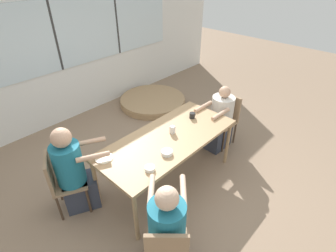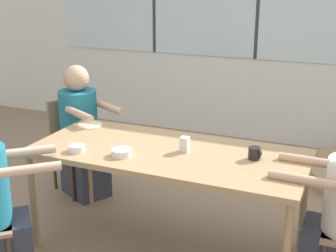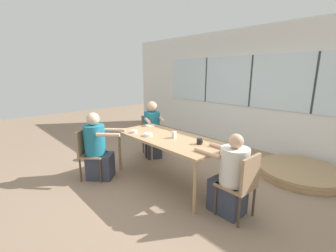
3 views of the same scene
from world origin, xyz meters
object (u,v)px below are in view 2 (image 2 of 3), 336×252
coffee_mug (255,153)px  bowl_cereal (122,152)px  milk_carton_small (185,144)px  bowl_white_shallow (77,148)px  person_woman_green_shirt (82,138)px  chair_for_woman_green_shirt (73,136)px

coffee_mug → bowl_cereal: (-0.85, -0.29, -0.02)m
milk_carton_small → bowl_cereal: 0.44m
coffee_mug → bowl_cereal: bearing=-160.9°
milk_carton_small → bowl_white_shallow: (-0.69, -0.29, -0.03)m
person_woman_green_shirt → bowl_cereal: size_ratio=8.67×
coffee_mug → person_woman_green_shirt: bearing=164.6°
bowl_white_shallow → chair_for_woman_green_shirt: bearing=126.5°
coffee_mug → milk_carton_small: size_ratio=0.81×
chair_for_woman_green_shirt → coffee_mug: same height
milk_carton_small → coffee_mug: bearing=6.0°
chair_for_woman_green_shirt → coffee_mug: bearing=100.2°
person_woman_green_shirt → coffee_mug: size_ratio=13.89×
coffee_mug → chair_for_woman_green_shirt: bearing=163.6°
chair_for_woman_green_shirt → person_woman_green_shirt: bearing=90.0°
chair_for_woman_green_shirt → bowl_white_shallow: (0.65, -0.88, 0.29)m
person_woman_green_shirt → milk_carton_small: 1.33m
chair_for_woman_green_shirt → bowl_cereal: size_ratio=6.19×
chair_for_woman_green_shirt → bowl_cereal: 1.32m
chair_for_woman_green_shirt → milk_carton_small: size_ratio=8.07×
milk_carton_small → bowl_cereal: milk_carton_small is taller
bowl_white_shallow → person_woman_green_shirt: bearing=121.9°
chair_for_woman_green_shirt → coffee_mug: size_ratio=9.92×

